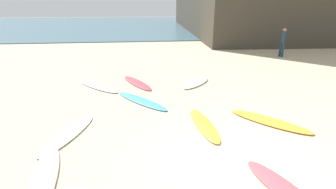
# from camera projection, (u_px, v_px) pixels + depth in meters

# --- Properties ---
(ground_plane) EXTENTS (120.00, 120.00, 0.00)m
(ground_plane) POSITION_uv_depth(u_px,v_px,m) (241.00, 162.00, 5.43)
(ground_plane) COLOR #C6B28E
(ocean_water) EXTENTS (120.00, 40.00, 0.08)m
(ocean_water) POSITION_uv_depth(u_px,v_px,m) (152.00, 24.00, 40.76)
(ocean_water) COLOR #426675
(ocean_water) RESTS_ON ground_plane
(surfboard_1) EXTENTS (2.05, 2.08, 0.08)m
(surfboard_1) POSITION_uv_depth(u_px,v_px,m) (98.00, 86.00, 10.18)
(surfboard_1) COLOR white
(surfboard_1) RESTS_ON ground_plane
(surfboard_2) EXTENTS (1.30, 2.38, 0.07)m
(surfboard_2) POSITION_uv_depth(u_px,v_px,m) (69.00, 134.00, 6.53)
(surfboard_2) COLOR white
(surfboard_2) RESTS_ON ground_plane
(surfboard_3) EXTENTS (2.00, 2.26, 0.07)m
(surfboard_3) POSITION_uv_depth(u_px,v_px,m) (141.00, 101.00, 8.72)
(surfboard_3) COLOR #4AA1E5
(surfboard_3) RESTS_ON ground_plane
(surfboard_4) EXTENTS (2.05, 2.14, 0.08)m
(surfboard_4) POSITION_uv_depth(u_px,v_px,m) (269.00, 121.00, 7.20)
(surfboard_4) COLOR gold
(surfboard_4) RESTS_ON ground_plane
(surfboard_5) EXTENTS (0.89, 2.49, 0.09)m
(surfboard_5) POSITION_uv_depth(u_px,v_px,m) (43.00, 179.00, 4.83)
(surfboard_5) COLOR silver
(surfboard_5) RESTS_ON ground_plane
(surfboard_6) EXTENTS (0.66, 2.16, 0.09)m
(surfboard_6) POSITION_uv_depth(u_px,v_px,m) (204.00, 124.00, 7.00)
(surfboard_6) COLOR yellow
(surfboard_6) RESTS_ON ground_plane
(surfboard_7) EXTENTS (1.71, 1.83, 0.09)m
(surfboard_7) POSITION_uv_depth(u_px,v_px,m) (196.00, 83.00, 10.62)
(surfboard_7) COLOR #F0E9CB
(surfboard_7) RESTS_ON ground_plane
(surfboard_8) EXTENTS (1.52, 2.35, 0.08)m
(surfboard_8) POSITION_uv_depth(u_px,v_px,m) (137.00, 83.00, 10.66)
(surfboard_8) COLOR #D94553
(surfboard_8) RESTS_ON ground_plane
(beachgoer_near) EXTENTS (0.40, 0.40, 1.84)m
(beachgoer_near) POSITION_uv_depth(u_px,v_px,m) (216.00, 35.00, 18.41)
(beachgoer_near) COLOR black
(beachgoer_near) RESTS_ON ground_plane
(beachgoer_mid) EXTENTS (0.35, 0.35, 1.82)m
(beachgoer_mid) POSITION_uv_depth(u_px,v_px,m) (283.00, 41.00, 15.66)
(beachgoer_mid) COLOR #1E3342
(beachgoer_mid) RESTS_ON ground_plane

